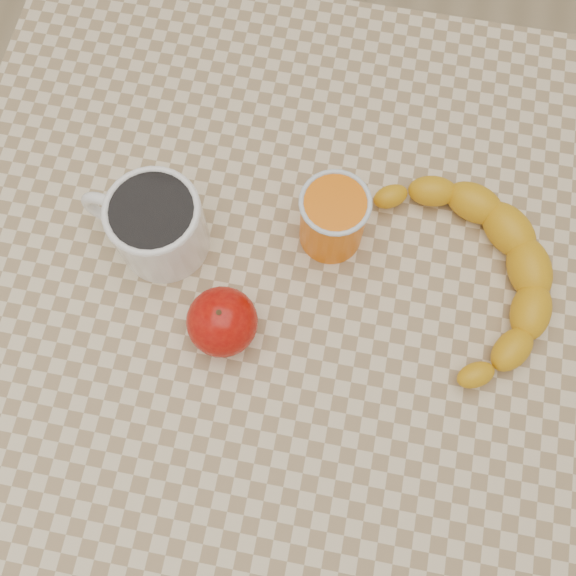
% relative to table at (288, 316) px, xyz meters
% --- Properties ---
extents(ground, '(3.00, 3.00, 0.00)m').
position_rel_table_xyz_m(ground, '(0.00, 0.00, -0.66)').
color(ground, tan).
rests_on(ground, ground).
extents(table, '(0.80, 0.80, 0.75)m').
position_rel_table_xyz_m(table, '(0.00, 0.00, 0.00)').
color(table, beige).
rests_on(table, ground).
extents(coffee_mug, '(0.14, 0.11, 0.08)m').
position_rel_table_xyz_m(coffee_mug, '(-0.15, 0.03, 0.13)').
color(coffee_mug, white).
rests_on(coffee_mug, table).
extents(orange_juice_glass, '(0.07, 0.07, 0.09)m').
position_rel_table_xyz_m(orange_juice_glass, '(0.03, 0.08, 0.13)').
color(orange_juice_glass, orange).
rests_on(orange_juice_glass, table).
extents(apple, '(0.08, 0.08, 0.07)m').
position_rel_table_xyz_m(apple, '(-0.06, -0.05, 0.12)').
color(apple, '#8F0504').
rests_on(apple, table).
extents(banana, '(0.39, 0.42, 0.05)m').
position_rel_table_xyz_m(banana, '(0.19, 0.05, 0.11)').
color(banana, gold).
rests_on(banana, table).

